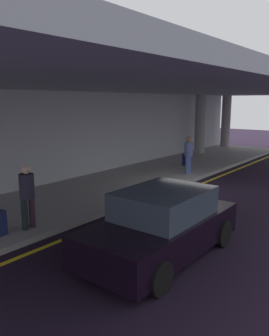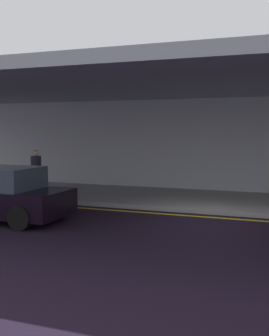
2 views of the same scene
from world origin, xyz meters
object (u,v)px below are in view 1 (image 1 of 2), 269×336
car_black (162,225)px  person_waiting_for_ride (27,192)px  traveler_with_luggage (189,153)px  suitcase_upright_secondary (186,159)px  support_column_far_left (200,124)px  support_column_left_mid (226,121)px

car_black → person_waiting_for_ride: person_waiting_for_ride is taller
car_black → traveler_with_luggage: 8.37m
person_waiting_for_ride → suitcase_upright_secondary: (10.36, 1.24, -0.65)m
support_column_far_left → car_black: support_column_far_left is taller
support_column_left_mid → traveler_with_luggage: bearing=-165.5°
support_column_far_left → person_waiting_for_ride: size_ratio=2.17×
support_column_left_mid → person_waiting_for_ride: bearing=-171.7°
car_black → support_column_left_mid: bearing=16.1°
support_column_left_mid → traveler_with_luggage: size_ratio=2.17×
support_column_far_left → car_black: (-13.66, -6.15, -1.26)m
car_black → suitcase_upright_secondary: car_black is taller
support_column_left_mid → person_waiting_for_ride: size_ratio=2.17×
traveler_with_luggage → suitcase_upright_secondary: bearing=-64.1°
person_waiting_for_ride → support_column_left_mid: bearing=80.7°
traveler_with_luggage → suitcase_upright_secondary: (1.74, 1.12, -0.65)m
support_column_far_left → traveler_with_luggage: size_ratio=2.17×
suitcase_upright_secondary → traveler_with_luggage: bearing=-146.2°
car_black → traveler_with_luggage: traveler_with_luggage is taller
suitcase_upright_secondary → support_column_left_mid: bearing=11.1°
support_column_left_mid → person_waiting_for_ride: (-18.70, -2.72, -0.86)m
support_column_far_left → suitcase_upright_secondary: support_column_far_left is taller
support_column_far_left → traveler_with_luggage: support_column_far_left is taller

